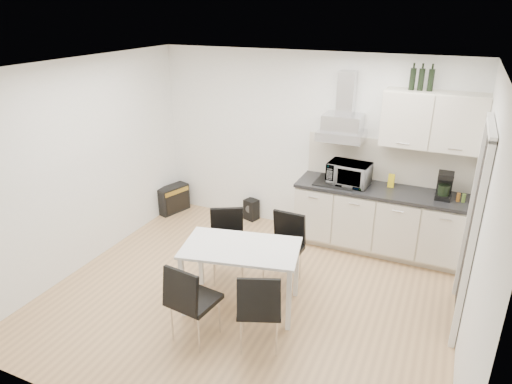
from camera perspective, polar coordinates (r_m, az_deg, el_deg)
ground at (r=5.48m, az=-0.96°, el=-12.86°), size 4.50×4.50×0.00m
wall_back at (r=6.61m, az=6.32°, el=5.91°), size 4.50×0.10×2.60m
wall_front at (r=3.36m, az=-15.94°, el=-12.31°), size 4.50×0.10×2.60m
wall_left at (r=6.09m, az=-20.66°, el=3.12°), size 0.10×4.00×2.60m
wall_right at (r=4.47m, az=26.18°, el=-4.71°), size 0.10×4.00×2.60m
ceiling at (r=4.51m, az=-1.17°, el=15.22°), size 4.50×4.50×0.00m
doorway at (r=5.07m, az=25.20°, el=-4.52°), size 0.08×1.04×2.10m
kitchenette at (r=6.28m, az=15.74°, el=-0.28°), size 2.22×0.64×2.52m
dining_table at (r=4.99m, az=-1.89°, el=-7.80°), size 1.37×0.96×0.75m
chair_far_left at (r=5.58m, az=-3.58°, el=-6.86°), size 0.62×0.65×0.88m
chair_far_right at (r=5.48m, az=3.34°, el=-7.44°), size 0.46×0.52×0.88m
chair_near_left at (r=4.69m, az=-7.65°, el=-13.33°), size 0.50×0.55×0.88m
chair_near_right at (r=4.57m, az=0.43°, el=-14.22°), size 0.59×0.63×0.88m
guitar_amp at (r=7.57m, az=-10.32°, el=-0.84°), size 0.37×0.57×0.44m
floor_speaker at (r=7.20m, az=-0.58°, el=-2.20°), size 0.24×0.23×0.33m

